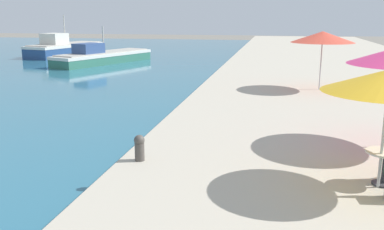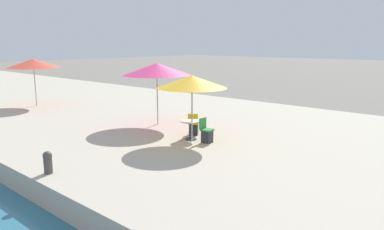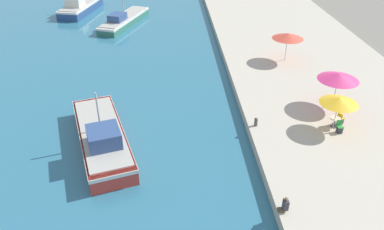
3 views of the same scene
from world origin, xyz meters
TOP-DOWN VIEW (x-y plane):
  - quay_promenade at (8.00, 37.00)m, footprint 16.00×90.00m
  - fishing_boat_near at (-10.23, 16.32)m, footprint 5.64×10.23m
  - fishing_boat_mid at (-11.37, 43.36)m, footprint 5.99×10.65m
  - fishing_boat_far at (-18.04, 49.26)m, footprint 5.07×9.70m
  - cafe_umbrella_pink at (5.93, 16.60)m, footprint 2.62×2.62m
  - cafe_umbrella_white at (7.10, 19.75)m, footprint 3.06×3.06m
  - cafe_umbrella_striped at (5.82, 28.84)m, footprint 2.98×2.98m
  - cafe_table at (6.06, 16.77)m, footprint 0.80×0.80m
  - cafe_chair_left at (6.14, 16.05)m, footprint 0.45×0.47m
  - cafe_chair_right at (6.66, 17.16)m, footprint 0.58×0.57m
  - person_at_quay at (0.33, 8.98)m, footprint 0.52×0.36m
  - mooring_bollard at (0.53, 17.25)m, footprint 0.26×0.26m

SIDE VIEW (x-z plane):
  - quay_promenade at x=8.00m, z-range 0.00..0.75m
  - fishing_boat_mid at x=-11.37m, z-range -0.94..2.31m
  - fishing_boat_near at x=-10.23m, z-range -1.21..2.92m
  - fishing_boat_far at x=-18.04m, z-range -1.23..2.98m
  - cafe_chair_left at x=6.14m, z-range 0.62..1.53m
  - cafe_chair_right at x=6.66m, z-range 0.62..1.53m
  - mooring_bollard at x=0.53m, z-range 0.77..1.42m
  - person_at_quay at x=0.33m, z-range 0.69..1.64m
  - cafe_table at x=6.06m, z-range 0.91..1.65m
  - cafe_umbrella_pink at x=5.93m, z-range 1.75..4.23m
  - cafe_umbrella_striped at x=5.82m, z-range 1.86..4.62m
  - cafe_umbrella_white at x=7.10m, z-range 1.86..4.64m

